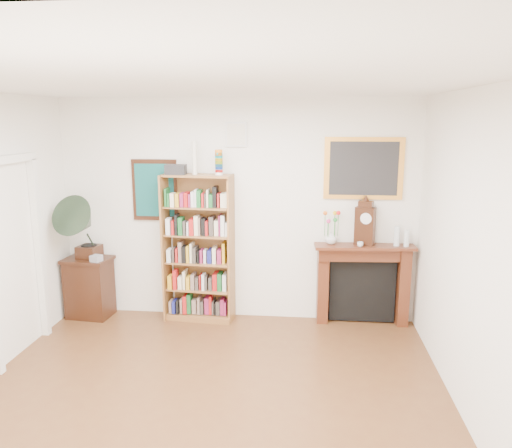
{
  "coord_description": "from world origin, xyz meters",
  "views": [
    {
      "loc": [
        0.86,
        -3.64,
        2.54
      ],
      "look_at": [
        0.33,
        1.6,
        1.42
      ],
      "focal_mm": 35.0,
      "sensor_mm": 36.0,
      "label": 1
    }
  ],
  "objects": [
    {
      "name": "gilt_painting",
      "position": [
        1.55,
        2.48,
        1.95
      ],
      "size": [
        0.95,
        0.04,
        0.75
      ],
      "color": "gold",
      "rests_on": "back_wall"
    },
    {
      "name": "bottle_left",
      "position": [
        1.97,
        2.36,
        1.15
      ],
      "size": [
        0.07,
        0.07,
        0.24
      ],
      "primitive_type": "cylinder",
      "color": "silver",
      "rests_on": "fireplace"
    },
    {
      "name": "mantel_clock",
      "position": [
        1.59,
        2.39,
        1.29
      ],
      "size": [
        0.26,
        0.2,
        0.54
      ],
      "rotation": [
        0.0,
        0.0,
        -0.38
      ],
      "color": "black",
      "rests_on": "fireplace"
    },
    {
      "name": "room",
      "position": [
        0.0,
        0.0,
        1.4
      ],
      "size": [
        4.51,
        5.01,
        2.81
      ],
      "color": "brown",
      "rests_on": "ground"
    },
    {
      "name": "bottle_right",
      "position": [
        2.08,
        2.34,
        1.13
      ],
      "size": [
        0.06,
        0.06,
        0.2
      ],
      "primitive_type": "cylinder",
      "color": "silver",
      "rests_on": "fireplace"
    },
    {
      "name": "small_picture",
      "position": [
        0.0,
        2.48,
        2.35
      ],
      "size": [
        0.26,
        0.04,
        0.3
      ],
      "color": "white",
      "rests_on": "back_wall"
    },
    {
      "name": "flower_vase",
      "position": [
        1.18,
        2.38,
        1.1
      ],
      "size": [
        0.19,
        0.19,
        0.15
      ],
      "primitive_type": "imported",
      "rotation": [
        0.0,
        0.0,
        0.34
      ],
      "color": "silver",
      "rests_on": "fireplace"
    },
    {
      "name": "gramophone",
      "position": [
        -1.89,
        2.15,
        1.27
      ],
      "size": [
        0.6,
        0.71,
        0.85
      ],
      "rotation": [
        0.0,
        0.0,
        -0.14
      ],
      "color": "black",
      "rests_on": "side_cabinet"
    },
    {
      "name": "fireplace",
      "position": [
        1.59,
        2.41,
        0.6
      ],
      "size": [
        1.23,
        0.37,
        1.03
      ],
      "rotation": [
        0.0,
        0.0,
        0.06
      ],
      "color": "#4E2312",
      "rests_on": "floor"
    },
    {
      "name": "teacup",
      "position": [
        1.53,
        2.27,
        1.06
      ],
      "size": [
        0.09,
        0.09,
        0.06
      ],
      "primitive_type": "imported",
      "rotation": [
        0.0,
        0.0,
        -0.2
      ],
      "color": "silver",
      "rests_on": "fireplace"
    },
    {
      "name": "door_casing",
      "position": [
        -2.21,
        1.2,
        1.26
      ],
      "size": [
        0.08,
        1.02,
        2.17
      ],
      "color": "white",
      "rests_on": "left_wall"
    },
    {
      "name": "bookshelf",
      "position": [
        -0.47,
        2.33,
        1.05
      ],
      "size": [
        0.89,
        0.38,
        2.15
      ],
      "rotation": [
        0.0,
        0.0,
        -0.09
      ],
      "color": "brown",
      "rests_on": "floor"
    },
    {
      "name": "side_cabinet",
      "position": [
        -1.91,
        2.27,
        0.39
      ],
      "size": [
        0.61,
        0.47,
        0.79
      ],
      "primitive_type": "cube",
      "rotation": [
        0.0,
        0.0,
        -0.1
      ],
      "color": "black",
      "rests_on": "floor"
    },
    {
      "name": "teal_poster",
      "position": [
        -1.05,
        2.48,
        1.65
      ],
      "size": [
        0.58,
        0.04,
        0.78
      ],
      "color": "black",
      "rests_on": "back_wall"
    },
    {
      "name": "cd_stack",
      "position": [
        -1.73,
        2.13,
        0.83
      ],
      "size": [
        0.15,
        0.15,
        0.08
      ],
      "primitive_type": "cube",
      "rotation": [
        0.0,
        0.0,
        -0.29
      ],
      "color": "#B6B6C3",
      "rests_on": "side_cabinet"
    }
  ]
}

